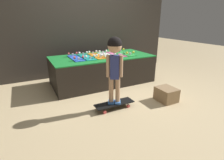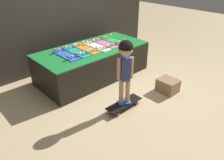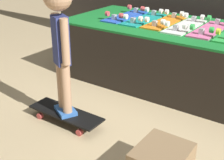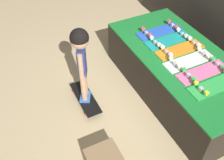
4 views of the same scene
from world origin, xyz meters
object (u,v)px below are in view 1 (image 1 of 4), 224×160
(skateboard_orange_on_rack, at_px, (97,56))
(child, at_px, (115,58))
(skateboard_on_floor, at_px, (114,104))
(storage_box, at_px, (166,94))
(skateboard_teal_on_rack, at_px, (87,57))
(skateboard_green_on_rack, at_px, (125,53))
(skateboard_blue_on_rack, at_px, (76,58))
(skateboard_white_on_rack, at_px, (107,55))
(skateboard_pink_on_rack, at_px, (116,54))

(skateboard_orange_on_rack, relative_size, child, 0.62)
(skateboard_on_floor, xyz_separation_m, storage_box, (0.94, -0.18, 0.05))
(skateboard_teal_on_rack, xyz_separation_m, skateboard_green_on_rack, (0.93, -0.03, 0.00))
(child, bearing_deg, skateboard_on_floor, 117.62)
(skateboard_blue_on_rack, distance_m, skateboard_orange_on_rack, 0.46)
(skateboard_white_on_rack, height_order, skateboard_pink_on_rack, same)
(skateboard_teal_on_rack, distance_m, child, 1.25)
(skateboard_blue_on_rack, bearing_deg, skateboard_green_on_rack, -2.00)
(skateboard_blue_on_rack, height_order, skateboard_green_on_rack, same)
(skateboard_teal_on_rack, bearing_deg, storage_box, -56.13)
(skateboard_blue_on_rack, relative_size, storage_box, 1.90)
(skateboard_teal_on_rack, relative_size, skateboard_white_on_rack, 1.00)
(skateboard_teal_on_rack, height_order, skateboard_on_floor, skateboard_teal_on_rack)
(skateboard_orange_on_rack, relative_size, skateboard_white_on_rack, 1.00)
(skateboard_pink_on_rack, bearing_deg, skateboard_on_floor, -119.63)
(skateboard_orange_on_rack, height_order, skateboard_green_on_rack, same)
(skateboard_white_on_rack, distance_m, skateboard_pink_on_rack, 0.23)
(skateboard_orange_on_rack, bearing_deg, skateboard_on_floor, -100.43)
(child, relative_size, storage_box, 3.05)
(storage_box, bearing_deg, skateboard_green_on_rack, 90.73)
(skateboard_green_on_rack, xyz_separation_m, child, (-0.92, -1.20, 0.20))
(skateboard_green_on_rack, distance_m, child, 1.53)
(skateboard_on_floor, distance_m, storage_box, 0.96)
(skateboard_white_on_rack, xyz_separation_m, skateboard_on_floor, (-0.46, -1.20, -0.55))
(skateboard_white_on_rack, bearing_deg, skateboard_green_on_rack, -0.40)
(child, bearing_deg, skateboard_blue_on_rack, 128.35)
(skateboard_white_on_rack, height_order, skateboard_green_on_rack, same)
(skateboard_green_on_rack, bearing_deg, skateboard_blue_on_rack, 178.00)
(skateboard_blue_on_rack, bearing_deg, storage_box, -50.33)
(skateboard_blue_on_rack, relative_size, skateboard_orange_on_rack, 1.00)
(skateboard_teal_on_rack, height_order, skateboard_pink_on_rack, same)
(storage_box, bearing_deg, skateboard_pink_on_rack, 100.14)
(skateboard_green_on_rack, bearing_deg, child, -127.59)
(skateboard_orange_on_rack, bearing_deg, child, -100.43)
(skateboard_teal_on_rack, height_order, skateboard_green_on_rack, same)
(child, bearing_deg, skateboard_green_on_rack, 80.03)
(skateboard_orange_on_rack, distance_m, skateboard_green_on_rack, 0.70)
(skateboard_teal_on_rack, bearing_deg, skateboard_green_on_rack, -1.83)
(skateboard_white_on_rack, bearing_deg, skateboard_pink_on_rack, 3.33)
(skateboard_teal_on_rack, xyz_separation_m, child, (0.00, -1.23, 0.20))
(skateboard_pink_on_rack, distance_m, skateboard_green_on_rack, 0.23)
(skateboard_orange_on_rack, height_order, skateboard_pink_on_rack, same)
(skateboard_pink_on_rack, height_order, child, child)
(skateboard_orange_on_rack, bearing_deg, skateboard_pink_on_rack, -3.09)
(skateboard_blue_on_rack, relative_size, skateboard_white_on_rack, 1.00)
(storage_box, bearing_deg, skateboard_white_on_rack, 109.21)
(skateboard_orange_on_rack, bearing_deg, skateboard_green_on_rack, -3.44)
(skateboard_teal_on_rack, distance_m, skateboard_white_on_rack, 0.46)
(skateboard_blue_on_rack, height_order, child, child)
(skateboard_teal_on_rack, relative_size, child, 0.62)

